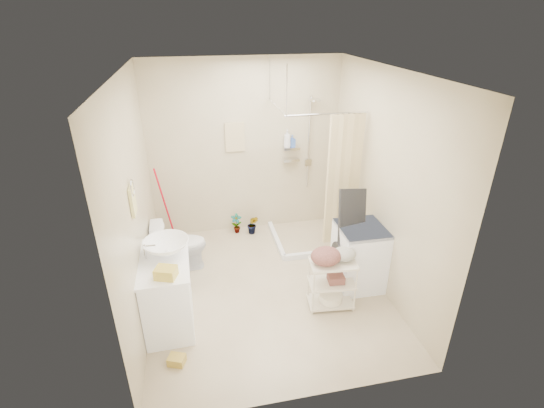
# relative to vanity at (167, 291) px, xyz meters

# --- Properties ---
(floor) EXTENTS (3.20, 3.20, 0.00)m
(floor) POSITION_rel_vanity_xyz_m (1.16, 0.34, -0.41)
(floor) COLOR #C1B291
(floor) RESTS_ON ground
(ceiling) EXTENTS (2.80, 3.20, 0.04)m
(ceiling) POSITION_rel_vanity_xyz_m (1.16, 0.34, 2.19)
(ceiling) COLOR silver
(ceiling) RESTS_ON ground
(wall_back) EXTENTS (2.80, 0.04, 2.60)m
(wall_back) POSITION_rel_vanity_xyz_m (1.16, 1.94, 0.89)
(wall_back) COLOR beige
(wall_back) RESTS_ON ground
(wall_front) EXTENTS (2.80, 0.04, 2.60)m
(wall_front) POSITION_rel_vanity_xyz_m (1.16, -1.26, 0.89)
(wall_front) COLOR beige
(wall_front) RESTS_ON ground
(wall_left) EXTENTS (0.04, 3.20, 2.60)m
(wall_left) POSITION_rel_vanity_xyz_m (-0.24, 0.34, 0.89)
(wall_left) COLOR beige
(wall_left) RESTS_ON ground
(wall_right) EXTENTS (0.04, 3.20, 2.60)m
(wall_right) POSITION_rel_vanity_xyz_m (2.56, 0.34, 0.89)
(wall_right) COLOR beige
(wall_right) RESTS_ON ground
(vanity) EXTENTS (0.54, 0.94, 0.82)m
(vanity) POSITION_rel_vanity_xyz_m (0.00, 0.00, 0.00)
(vanity) COLOR white
(vanity) RESTS_ON ground
(sink) EXTENTS (0.48, 0.48, 0.17)m
(sink) POSITION_rel_vanity_xyz_m (0.04, 0.09, 0.49)
(sink) COLOR white
(sink) RESTS_ON vanity
(counter_basket) EXTENTS (0.24, 0.21, 0.11)m
(counter_basket) POSITION_rel_vanity_xyz_m (0.05, -0.32, 0.46)
(counter_basket) COLOR gold
(counter_basket) RESTS_ON vanity
(floor_basket) EXTENTS (0.28, 0.25, 0.12)m
(floor_basket) POSITION_rel_vanity_xyz_m (0.07, -0.63, -0.35)
(floor_basket) COLOR gold
(floor_basket) RESTS_ON ground
(toilet) EXTENTS (0.69, 0.41, 0.70)m
(toilet) POSITION_rel_vanity_xyz_m (0.12, 1.02, -0.06)
(toilet) COLOR silver
(toilet) RESTS_ON ground
(mop) EXTENTS (0.12, 0.12, 1.20)m
(mop) POSITION_rel_vanity_xyz_m (-0.11, 1.78, 0.19)
(mop) COLOR red
(mop) RESTS_ON ground
(potted_plant_a) EXTENTS (0.18, 0.13, 0.32)m
(potted_plant_a) POSITION_rel_vanity_xyz_m (0.96, 1.79, -0.25)
(potted_plant_a) COLOR brown
(potted_plant_a) RESTS_ON ground
(potted_plant_b) EXTENTS (0.21, 0.19, 0.31)m
(potted_plant_b) POSITION_rel_vanity_xyz_m (1.21, 1.72, -0.25)
(potted_plant_b) COLOR #993F28
(potted_plant_b) RESTS_ON ground
(hanging_towel) EXTENTS (0.28, 0.03, 0.42)m
(hanging_towel) POSITION_rel_vanity_xyz_m (1.01, 1.92, 1.09)
(hanging_towel) COLOR beige
(hanging_towel) RESTS_ON wall_back
(towel_ring) EXTENTS (0.04, 0.22, 0.34)m
(towel_ring) POSITION_rel_vanity_xyz_m (-0.22, 0.14, 1.06)
(towel_ring) COLOR #E7DC83
(towel_ring) RESTS_ON wall_left
(tp_holder) EXTENTS (0.08, 0.12, 0.14)m
(tp_holder) POSITION_rel_vanity_xyz_m (-0.20, 0.39, 0.31)
(tp_holder) COLOR white
(tp_holder) RESTS_ON wall_left
(shower) EXTENTS (1.10, 1.10, 2.10)m
(shower) POSITION_rel_vanity_xyz_m (2.01, 1.39, 0.64)
(shower) COLOR silver
(shower) RESTS_ON ground
(shampoo_bottle_a) EXTENTS (0.12, 0.12, 0.27)m
(shampoo_bottle_a) POSITION_rel_vanity_xyz_m (1.76, 1.84, 1.04)
(shampoo_bottle_a) COLOR silver
(shampoo_bottle_a) RESTS_ON shower
(shampoo_bottle_b) EXTENTS (0.10, 0.10, 0.17)m
(shampoo_bottle_b) POSITION_rel_vanity_xyz_m (1.85, 1.88, 1.00)
(shampoo_bottle_b) COLOR #395EAF
(shampoo_bottle_b) RESTS_ON shower
(washing_machine) EXTENTS (0.56, 0.58, 0.81)m
(washing_machine) POSITION_rel_vanity_xyz_m (2.30, 0.21, -0.00)
(washing_machine) COLOR white
(washing_machine) RESTS_ON ground
(laundry_rack) EXTENTS (0.55, 0.35, 0.72)m
(laundry_rack) POSITION_rel_vanity_xyz_m (1.83, -0.11, -0.05)
(laundry_rack) COLOR silver
(laundry_rack) RESTS_ON ground
(ironing_board) EXTENTS (0.37, 0.16, 1.28)m
(ironing_board) POSITION_rel_vanity_xyz_m (2.19, 0.25, 0.23)
(ironing_board) COLOR black
(ironing_board) RESTS_ON ground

